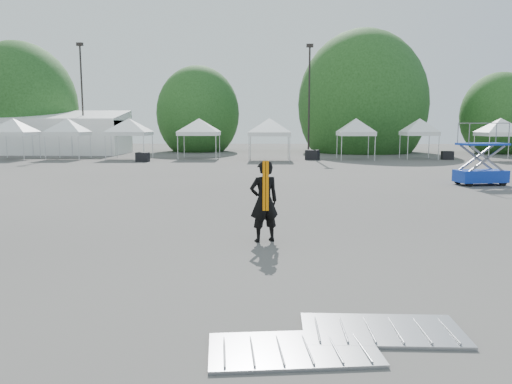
{
  "coord_description": "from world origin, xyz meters",
  "views": [
    {
      "loc": [
        -0.59,
        -12.88,
        2.89
      ],
      "look_at": [
        -0.88,
        -1.28,
        1.3
      ],
      "focal_mm": 35.0,
      "sensor_mm": 36.0,
      "label": 1
    }
  ],
  "objects": [
    {
      "name": "ground",
      "position": [
        0.0,
        0.0,
        0.0
      ],
      "size": [
        120.0,
        120.0,
        0.0
      ],
      "primitive_type": "plane",
      "color": "#474442",
      "rests_on": "ground"
    },
    {
      "name": "tent_f",
      "position": [
        6.5,
        28.01,
        3.06
      ],
      "size": [
        4.0,
        4.0,
        3.88
      ],
      "color": "silver",
      "rests_on": "ground"
    },
    {
      "name": "crate_mid",
      "position": [
        2.97,
        27.5,
        0.4
      ],
      "size": [
        1.24,
        1.11,
        0.79
      ],
      "primitive_type": "cube",
      "rotation": [
        0.0,
        0.0,
        -0.38
      ],
      "color": "black",
      "rests_on": "ground"
    },
    {
      "name": "tree_far_w",
      "position": [
        -26.0,
        38.0,
        4.54
      ],
      "size": [
        4.8,
        4.8,
        7.3
      ],
      "color": "#382314",
      "rests_on": "ground"
    },
    {
      "name": "tree_mid_w",
      "position": [
        -8.0,
        40.0,
        3.93
      ],
      "size": [
        4.16,
        4.16,
        6.33
      ],
      "color": "#382314",
      "rests_on": "ground"
    },
    {
      "name": "man",
      "position": [
        -0.69,
        -0.81,
        1.01
      ],
      "size": [
        0.86,
        0.72,
        2.02
      ],
      "rotation": [
        0.0,
        0.0,
        3.51
      ],
      "color": "black",
      "rests_on": "ground"
    },
    {
      "name": "tree_mid_e",
      "position": [
        9.0,
        39.0,
        4.84
      ],
      "size": [
        5.12,
        5.12,
        7.79
      ],
      "color": "#382314",
      "rests_on": "ground"
    },
    {
      "name": "tent_h",
      "position": [
        17.74,
        27.24,
        3.06
      ],
      "size": [
        4.28,
        4.28,
        3.88
      ],
      "color": "silver",
      "rests_on": "ground"
    },
    {
      "name": "marquee",
      "position": [
        -22.0,
        35.0,
        1.97
      ],
      "size": [
        15.0,
        6.25,
        4.23
      ],
      "color": "white",
      "rests_on": "ground"
    },
    {
      "name": "light_pole_east",
      "position": [
        3.0,
        32.0,
        5.52
      ],
      "size": [
        0.6,
        0.25,
        9.8
      ],
      "color": "black",
      "rests_on": "ground"
    },
    {
      "name": "crate_east",
      "position": [
        13.95,
        27.96,
        0.34
      ],
      "size": [
        0.94,
        0.76,
        0.69
      ],
      "primitive_type": "cube",
      "rotation": [
        0.0,
        0.0,
        -0.09
      ],
      "color": "black",
      "rests_on": "ground"
    },
    {
      "name": "barrier_left",
      "position": [
        -0.26,
        -6.84,
        0.03
      ],
      "size": [
        2.25,
        1.29,
        0.07
      ],
      "rotation": [
        0.0,
        0.0,
        0.1
      ],
      "color": "#96989D",
      "rests_on": "ground"
    },
    {
      "name": "barrier_mid",
      "position": [
        1.01,
        -6.2,
        0.04
      ],
      "size": [
        2.23,
        1.13,
        0.07
      ],
      "rotation": [
        0.0,
        0.0,
        -0.01
      ],
      "color": "#96989D",
      "rests_on": "ground"
    },
    {
      "name": "light_pole_west",
      "position": [
        -18.0,
        34.0,
        5.77
      ],
      "size": [
        0.6,
        0.25,
        10.3
      ],
      "color": "black",
      "rests_on": "ground"
    },
    {
      "name": "tent_e",
      "position": [
        -0.51,
        27.22,
        3.06
      ],
      "size": [
        4.72,
        4.72,
        3.88
      ],
      "color": "silver",
      "rests_on": "ground"
    },
    {
      "name": "scissor_lift",
      "position": [
        9.49,
        10.92,
        1.48
      ],
      "size": [
        2.44,
        1.52,
        2.94
      ],
      "rotation": [
        0.0,
        0.0,
        0.17
      ],
      "color": "#0C0F9C",
      "rests_on": "ground"
    },
    {
      "name": "tent_a",
      "position": [
        -21.42,
        27.62,
        3.06
      ],
      "size": [
        4.34,
        4.34,
        3.88
      ],
      "color": "silver",
      "rests_on": "ground"
    },
    {
      "name": "tree_far_e",
      "position": [
        22.0,
        37.0,
        3.63
      ],
      "size": [
        3.84,
        3.84,
        5.84
      ],
      "color": "#382314",
      "rests_on": "ground"
    },
    {
      "name": "tent_b",
      "position": [
        -17.1,
        27.99,
        3.06
      ],
      "size": [
        4.1,
        4.1,
        3.88
      ],
      "color": "silver",
      "rests_on": "ground"
    },
    {
      "name": "tent_c",
      "position": [
        -12.06,
        28.2,
        3.06
      ],
      "size": [
        4.64,
        4.64,
        3.88
      ],
      "color": "silver",
      "rests_on": "ground"
    },
    {
      "name": "tent_g",
      "position": [
        11.82,
        28.7,
        3.06
      ],
      "size": [
        3.77,
        3.77,
        3.88
      ],
      "color": "silver",
      "rests_on": "ground"
    },
    {
      "name": "crate_west",
      "position": [
        -10.21,
        25.04,
        0.36
      ],
      "size": [
        1.01,
        0.83,
        0.72
      ],
      "primitive_type": "cube",
      "rotation": [
        0.0,
        0.0,
        -0.14
      ],
      "color": "black",
      "rests_on": "ground"
    },
    {
      "name": "tent_d",
      "position": [
        -6.35,
        28.72,
        3.06
      ],
      "size": [
        4.64,
        4.64,
        3.88
      ],
      "color": "silver",
      "rests_on": "ground"
    }
  ]
}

